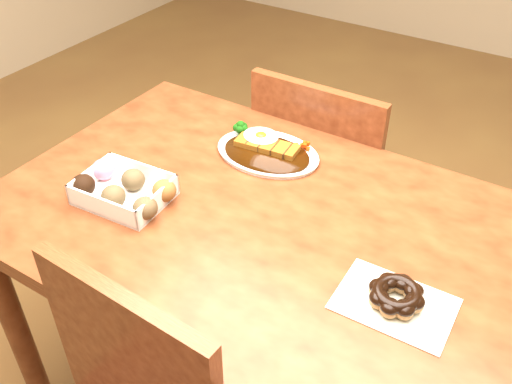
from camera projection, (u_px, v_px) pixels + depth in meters
The scene contains 5 objects.
table at pixel (258, 248), 1.33m from camera, with size 1.20×0.80×0.75m.
chair_far at pixel (328, 183), 1.82m from camera, with size 0.42×0.42×0.87m.
katsu_curry_plate at pixel (267, 150), 1.45m from camera, with size 0.28×0.20×0.05m.
donut_box at pixel (124, 189), 1.30m from camera, with size 0.24×0.17×0.06m.
pon_de_ring at pixel (396, 296), 1.05m from camera, with size 0.22×0.16×0.04m.
Camera 1 is at (0.52, -0.82, 1.56)m, focal length 40.00 mm.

